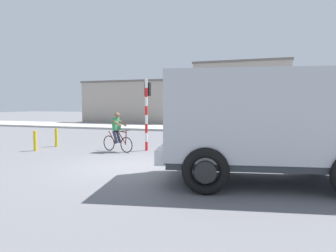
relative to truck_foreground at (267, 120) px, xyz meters
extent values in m
plane|color=slate|center=(-4.39, 0.63, -1.67)|extent=(120.00, 120.00, 0.00)
cube|color=#ADADA8|center=(-4.39, 15.59, -1.59)|extent=(80.00, 5.00, 0.16)
cube|color=#B2B7BC|center=(0.03, 0.01, 0.13)|extent=(5.58, 3.44, 2.20)
cube|color=#2D3338|center=(0.03, 0.01, -1.05)|extent=(5.47, 3.37, 0.16)
cube|color=silver|center=(-2.62, -0.50, -0.87)|extent=(0.68, 2.38, 0.36)
cube|color=black|center=(-2.47, -0.48, 0.63)|extent=(0.52, 2.11, 0.70)
torus|color=black|center=(-1.31, -1.56, -1.12)|extent=(1.13, 0.44, 1.10)
cylinder|color=black|center=(-1.31, -1.56, -1.12)|extent=(0.54, 0.39, 0.50)
torus|color=black|center=(-1.79, 0.96, -1.12)|extent=(1.13, 0.44, 1.10)
cylinder|color=black|center=(-1.79, 0.96, -1.12)|extent=(0.54, 0.39, 0.50)
torus|color=black|center=(1.37, 1.57, -1.12)|extent=(1.13, 0.44, 1.10)
cylinder|color=black|center=(1.37, 1.57, -1.12)|extent=(0.54, 0.39, 0.50)
torus|color=black|center=(-5.69, 3.18, -1.33)|extent=(0.67, 0.22, 0.68)
torus|color=black|center=(-6.70, 3.47, -1.33)|extent=(0.67, 0.22, 0.68)
cylinder|color=#591E1E|center=(-6.02, 3.28, -0.76)|extent=(0.59, 0.21, 0.09)
cylinder|color=#591E1E|center=(-5.96, 3.26, -1.01)|extent=(0.50, 0.18, 0.57)
cylinder|color=#591E1E|center=(-6.50, 3.41, -1.06)|extent=(0.44, 0.16, 0.57)
cylinder|color=#591E1E|center=(-5.71, 3.19, -1.03)|extent=(0.10, 0.07, 0.59)
cylinder|color=black|center=(-5.74, 3.20, -0.72)|extent=(0.16, 0.49, 0.03)
cube|color=black|center=(-6.31, 3.36, -0.79)|extent=(0.26, 0.18, 0.06)
cube|color=#338C51|center=(-6.26, 3.35, -0.46)|extent=(0.37, 0.39, 0.59)
sphere|color=brown|center=(-6.19, 3.33, -0.06)|extent=(0.22, 0.22, 0.22)
cylinder|color=#2D334C|center=(-6.20, 3.43, -1.02)|extent=(0.33, 0.20, 0.57)
cylinder|color=brown|center=(-6.02, 3.45, -0.41)|extent=(0.50, 0.22, 0.29)
cylinder|color=#2D334C|center=(-6.26, 3.24, -1.02)|extent=(0.33, 0.20, 0.57)
cylinder|color=brown|center=(-6.11, 3.14, -0.41)|extent=(0.50, 0.22, 0.29)
cylinder|color=red|center=(-5.10, 4.00, -1.47)|extent=(0.12, 0.12, 0.40)
cylinder|color=white|center=(-5.10, 4.00, -1.07)|extent=(0.12, 0.12, 0.40)
cylinder|color=red|center=(-5.10, 4.00, -0.67)|extent=(0.12, 0.12, 0.40)
cylinder|color=white|center=(-5.10, 4.00, -0.27)|extent=(0.12, 0.12, 0.40)
cylinder|color=red|center=(-5.10, 4.00, 0.13)|extent=(0.12, 0.12, 0.40)
cylinder|color=white|center=(-5.10, 4.00, 0.53)|extent=(0.12, 0.12, 0.40)
cylinder|color=red|center=(-5.10, 4.00, 0.93)|extent=(0.12, 0.12, 0.40)
cylinder|color=white|center=(-5.10, 4.00, 1.33)|extent=(0.12, 0.12, 0.40)
cube|color=black|center=(-5.10, 4.18, 1.08)|extent=(0.24, 0.20, 0.60)
sphere|color=red|center=(-5.10, 4.30, 1.08)|extent=(0.14, 0.14, 0.14)
cube|color=#B7B7BC|center=(-3.41, 9.82, -1.02)|extent=(4.29, 2.61, 0.70)
cube|color=black|center=(-3.27, 9.79, -0.37)|extent=(2.48, 1.93, 0.60)
cylinder|color=black|center=(-4.82, 9.29, -1.37)|extent=(0.63, 0.32, 0.60)
cylinder|color=black|center=(-4.42, 10.94, -1.37)|extent=(0.63, 0.32, 0.60)
cylinder|color=black|center=(-2.41, 8.70, -1.37)|extent=(0.63, 0.32, 0.60)
cylinder|color=black|center=(-2.01, 10.35, -1.37)|extent=(0.63, 0.32, 0.60)
cylinder|color=#2D334C|center=(-1.82, 10.76, -1.24)|extent=(0.22, 0.22, 0.85)
cube|color=#D13838|center=(-1.82, 10.76, -0.54)|extent=(0.34, 0.22, 0.56)
sphere|color=#9E7051|center=(-1.82, 10.76, -0.15)|extent=(0.20, 0.20, 0.20)
cylinder|color=gold|center=(-9.79, 2.35, -1.22)|extent=(0.14, 0.14, 0.90)
cylinder|color=gold|center=(-9.79, 3.75, -1.22)|extent=(0.14, 0.14, 0.90)
cube|color=#9E9389|center=(-13.52, 21.25, 0.48)|extent=(10.20, 5.22, 4.30)
cube|color=#5E5852|center=(-13.52, 21.25, 2.73)|extent=(10.40, 5.33, 0.20)
cube|color=#9E9389|center=(-2.42, 23.44, 1.33)|extent=(8.96, 6.72, 5.99)
cube|color=#5E5852|center=(-2.42, 23.44, 4.42)|extent=(9.13, 6.85, 0.20)
camera|label=1|loc=(-0.02, -8.12, 0.42)|focal=31.46mm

